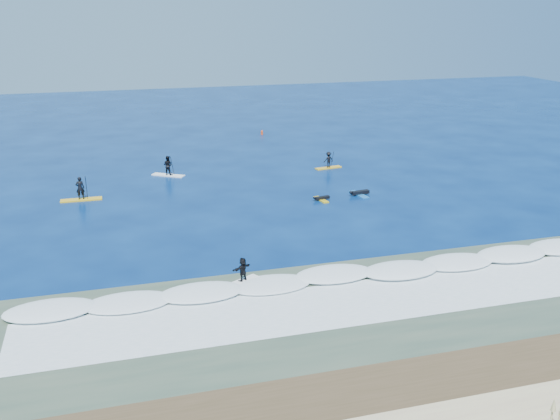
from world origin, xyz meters
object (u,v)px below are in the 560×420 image
object	(u,v)px
wave_surfer	(243,271)
prone_paddler_near	(321,199)
prone_paddler_far	(359,193)
marker_buoy	(262,132)
sup_paddler_right	(328,161)
sup_paddler_left	(81,192)
sup_paddler_center	(168,167)

from	to	relation	value
wave_surfer	prone_paddler_near	bearing A→B (deg)	26.26
prone_paddler_near	wave_surfer	world-z (taller)	wave_surfer
prone_paddler_far	marker_buoy	bearing A→B (deg)	-4.98
prone_paddler_near	marker_buoy	size ratio (longest dim) A/B	2.99
sup_paddler_right	marker_buoy	bearing A→B (deg)	87.70
sup_paddler_right	prone_paddler_near	bearing A→B (deg)	-122.69
sup_paddler_right	sup_paddler_left	bearing A→B (deg)	-179.03
prone_paddler_near	marker_buoy	bearing A→B (deg)	-13.29
sup_paddler_left	marker_buoy	xyz separation A→B (m)	(21.09, 22.07, -0.45)
sup_paddler_center	prone_paddler_near	distance (m)	15.97
prone_paddler_near	prone_paddler_far	size ratio (longest dim) A/B	0.79
sup_paddler_right	prone_paddler_near	distance (m)	10.58
prone_paddler_far	wave_surfer	bearing A→B (deg)	129.07
sup_paddler_center	wave_surfer	size ratio (longest dim) A/B	1.45
sup_paddler_center	prone_paddler_near	world-z (taller)	sup_paddler_center
sup_paddler_left	sup_paddler_right	xyz separation A→B (m)	(23.30, 4.25, 0.01)
prone_paddler_far	wave_surfer	world-z (taller)	wave_surfer
sup_paddler_center	prone_paddler_near	size ratio (longest dim) A/B	1.60
sup_paddler_center	prone_paddler_near	xyz separation A→B (m)	(11.33, -11.24, -0.70)
sup_paddler_left	prone_paddler_far	distance (m)	23.24
sup_paddler_center	sup_paddler_right	world-z (taller)	sup_paddler_center
marker_buoy	prone_paddler_far	bearing A→B (deg)	-86.60
wave_surfer	marker_buoy	xyz separation A→B (m)	(11.78, 41.61, -0.57)
sup_paddler_left	prone_paddler_near	distance (m)	19.89
marker_buoy	wave_surfer	bearing A→B (deg)	-105.81
sup_paddler_right	wave_surfer	size ratio (longest dim) A/B	1.32
sup_paddler_right	prone_paddler_far	size ratio (longest dim) A/B	1.16
sup_paddler_center	marker_buoy	size ratio (longest dim) A/B	4.80
prone_paddler_near	marker_buoy	xyz separation A→B (m)	(1.97, 27.52, 0.15)
sup_paddler_center	wave_surfer	world-z (taller)	sup_paddler_center
sup_paddler_left	sup_paddler_center	distance (m)	9.70
prone_paddler_far	marker_buoy	world-z (taller)	marker_buoy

